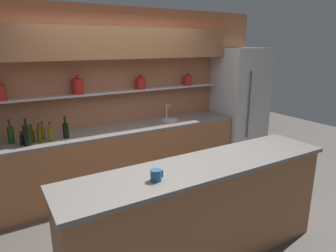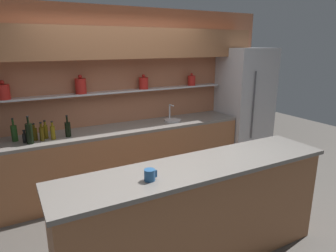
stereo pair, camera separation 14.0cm
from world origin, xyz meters
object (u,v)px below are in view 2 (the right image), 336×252
(refrigerator, at_px, (244,107))
(sink_fixture, at_px, (172,119))
(bottle_sauce_6, at_px, (25,137))
(coffee_mug, at_px, (150,175))
(bottle_wine_0, at_px, (29,133))
(bottle_wine_5, at_px, (68,129))
(bottle_oil_7, at_px, (42,133))
(bottle_oil_8, at_px, (46,131))
(bottle_wine_3, at_px, (14,133))
(bottle_oil_2, at_px, (35,134))
(bottle_oil_1, at_px, (53,132))

(refrigerator, bearing_deg, sink_fixture, 178.01)
(bottle_sauce_6, xyz_separation_m, coffee_mug, (0.79, -1.87, 0.08))
(sink_fixture, distance_m, bottle_sauce_6, 2.10)
(bottle_wine_0, relative_size, coffee_mug, 3.13)
(refrigerator, bearing_deg, bottle_sauce_6, -179.60)
(bottle_wine_5, distance_m, bottle_oil_7, 0.32)
(bottle_sauce_6, xyz_separation_m, bottle_oil_8, (0.25, 0.05, 0.03))
(sink_fixture, xyz_separation_m, bottle_wine_3, (-2.21, 0.04, 0.08))
(bottle_oil_2, xyz_separation_m, bottle_wine_3, (-0.22, 0.07, 0.02))
(bottle_oil_1, bearing_deg, bottle_sauce_6, 174.61)
(bottle_oil_1, xyz_separation_m, coffee_mug, (0.47, -1.84, 0.05))
(bottle_wine_0, height_order, coffee_mug, bottle_wine_0)
(refrigerator, height_order, bottle_sauce_6, refrigerator)
(bottle_wine_0, bearing_deg, bottle_wine_5, 9.29)
(bottle_sauce_6, xyz_separation_m, bottle_oil_7, (0.19, -0.03, 0.03))
(coffee_mug, bearing_deg, bottle_wine_0, 112.41)
(bottle_wine_5, bearing_deg, bottle_sauce_6, 179.49)
(bottle_oil_1, xyz_separation_m, bottle_wine_5, (0.19, 0.03, 0.01))
(bottle_oil_1, distance_m, bottle_oil_7, 0.13)
(refrigerator, xyz_separation_m, bottle_sauce_6, (-3.52, -0.02, -0.02))
(bottle_wine_3, distance_m, bottle_wine_5, 0.63)
(bottle_wine_3, xyz_separation_m, bottle_oil_8, (0.35, -0.06, -0.01))
(bottle_oil_8, bearing_deg, bottle_sauce_6, -168.27)
(bottle_oil_1, height_order, bottle_oil_2, bottle_oil_1)
(bottle_oil_2, distance_m, bottle_wine_3, 0.23)
(bottle_oil_2, xyz_separation_m, bottle_oil_8, (0.13, 0.01, 0.01))
(bottle_wine_3, xyz_separation_m, coffee_mug, (0.90, -1.99, 0.04))
(bottle_wine_3, bearing_deg, coffee_mug, -65.71)
(bottle_wine_3, relative_size, bottle_oil_7, 1.22)
(bottle_wine_5, xyz_separation_m, bottle_oil_8, (-0.26, 0.06, -0.01))
(bottle_wine_0, xyz_separation_m, coffee_mug, (0.74, -1.79, 0.02))
(bottle_sauce_6, bearing_deg, bottle_oil_2, 21.63)
(bottle_oil_1, height_order, bottle_sauce_6, bottle_oil_1)
(coffee_mug, bearing_deg, bottle_sauce_6, 112.92)
(refrigerator, height_order, bottle_oil_1, refrigerator)
(refrigerator, distance_m, bottle_oil_1, 3.20)
(bottle_oil_2, bearing_deg, bottle_wine_3, 162.50)
(coffee_mug, bearing_deg, bottle_oil_7, 108.08)
(bottle_wine_3, bearing_deg, bottle_oil_1, -18.90)
(bottle_wine_5, relative_size, bottle_sauce_6, 1.78)
(refrigerator, distance_m, bottle_sauce_6, 3.52)
(bottle_wine_5, distance_m, bottle_sauce_6, 0.51)
(bottle_wine_3, relative_size, bottle_sauce_6, 1.83)
(bottle_wine_0, height_order, bottle_sauce_6, bottle_wine_0)
(bottle_wine_5, bearing_deg, bottle_oil_7, -174.90)
(bottle_oil_7, height_order, coffee_mug, bottle_oil_7)
(bottle_oil_1, relative_size, bottle_wine_3, 0.80)
(refrigerator, height_order, bottle_wine_0, refrigerator)
(bottle_wine_0, height_order, bottle_wine_3, bottle_wine_0)
(sink_fixture, distance_m, bottle_oil_1, 1.79)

